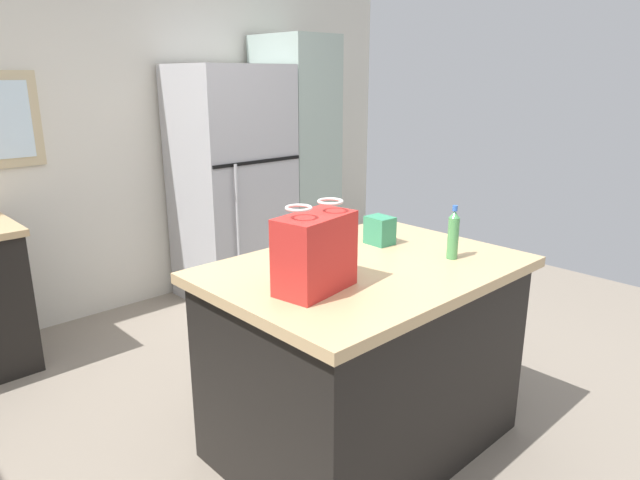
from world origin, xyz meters
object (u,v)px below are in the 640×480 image
Objects in this scene: refrigerator at (232,185)px; shopping_bag at (315,252)px; small_box at (380,230)px; bottle at (453,235)px; kitchen_island at (364,356)px; tall_cabinet at (296,161)px.

refrigerator is 2.37m from shopping_bag.
bottle is at bearing -80.38° from small_box.
kitchen_island is 5.54× the size of bottle.
shopping_bag is at bearing -116.95° from refrigerator.
tall_cabinet is (0.66, 0.00, 0.12)m from refrigerator.
refrigerator is at bearing 71.10° from kitchen_island.
refrigerator is 5.15× the size of shopping_bag.
bottle is at bearing -10.93° from shopping_bag.
tall_cabinet reaches higher than refrigerator.
tall_cabinet is at bearing 0.02° from refrigerator.
bottle is at bearing -113.99° from tall_cabinet.
refrigerator is (0.70, 2.04, 0.44)m from kitchen_island.
small_box is at bearing -119.72° from tall_cabinet.
shopping_bag is at bearing -169.40° from kitchen_island.
kitchen_island is 2.51m from tall_cabinet.
tall_cabinet is 14.62× the size of small_box.
small_box is at bearing 20.09° from shopping_bag.
refrigerator is 12.94× the size of small_box.
tall_cabinet is (1.35, 2.04, 0.56)m from kitchen_island.
refrigerator is at bearing 81.27° from bottle.
tall_cabinet reaches higher than shopping_bag.
refrigerator reaches higher than small_box.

